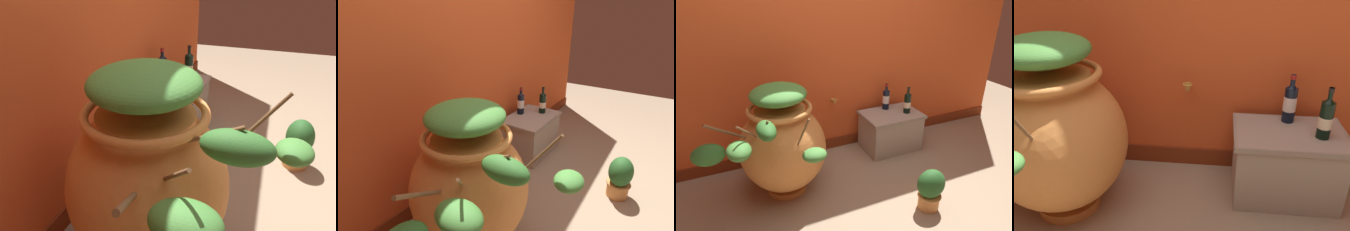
% 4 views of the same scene
% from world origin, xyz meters
% --- Properties ---
extents(ground_plane, '(7.00, 7.00, 0.00)m').
position_xyz_m(ground_plane, '(0.00, 0.00, 0.00)').
color(ground_plane, gray).
extents(back_wall, '(4.40, 0.33, 2.60)m').
position_xyz_m(back_wall, '(-0.00, 1.20, 1.29)').
color(back_wall, '#D15123').
rests_on(back_wall, ground_plane).
extents(terracotta_urn, '(1.02, 0.99, 0.97)m').
position_xyz_m(terracotta_urn, '(-0.64, 0.59, 0.47)').
color(terracotta_urn, '#CC7F3D').
rests_on(terracotta_urn, ground_plane).
extents(stone_ledge, '(0.61, 0.42, 0.41)m').
position_xyz_m(stone_ledge, '(0.58, 0.85, 0.22)').
color(stone_ledge, '#9E9384').
rests_on(stone_ledge, ground_plane).
extents(wine_bottle_left, '(0.07, 0.07, 0.28)m').
position_xyz_m(wine_bottle_left, '(0.74, 0.80, 0.53)').
color(wine_bottle_left, black).
rests_on(wine_bottle_left, stone_ledge).
extents(wine_bottle_middle, '(0.07, 0.07, 0.28)m').
position_xyz_m(wine_bottle_middle, '(0.59, 0.98, 0.53)').
color(wine_bottle_middle, black).
rests_on(wine_bottle_middle, stone_ledge).
extents(potted_shrub, '(0.23, 0.19, 0.36)m').
position_xyz_m(potted_shrub, '(0.37, -0.10, 0.19)').
color(potted_shrub, '#D68E4C').
rests_on(potted_shrub, ground_plane).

